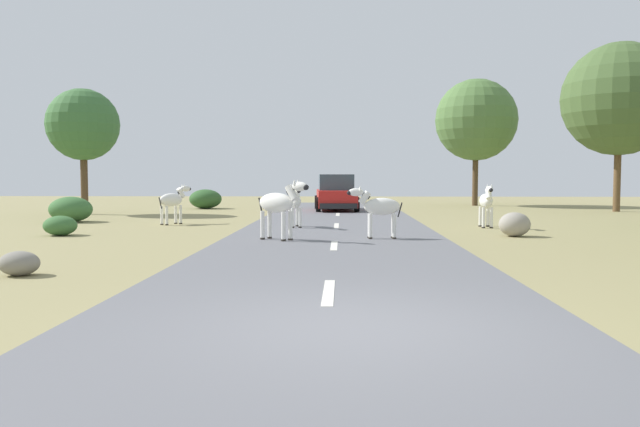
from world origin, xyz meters
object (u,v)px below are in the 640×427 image
at_px(zebra_2, 379,207).
at_px(car_0, 336,194).
at_px(zebra_0, 295,202).
at_px(tree_2, 619,99).
at_px(rock_1, 19,263).
at_px(tree_1, 476,120).
at_px(bush_2, 60,226).
at_px(bush_0, 71,209).
at_px(tree_5, 83,125).
at_px(bush_1, 206,199).
at_px(zebra_1, 173,200).
at_px(zebra_4, 279,204).
at_px(rock_0, 515,224).
at_px(zebra_3, 486,201).

distance_m(zebra_2, car_0, 13.80).
bearing_deg(zebra_0, car_0, -109.68).
xyz_separation_m(tree_2, rock_1, (-18.80, -20.00, -5.16)).
bearing_deg(zebra_2, tree_1, -22.22).
height_order(tree_1, bush_2, tree_1).
bearing_deg(tree_2, bush_2, -149.01).
bearing_deg(zebra_2, bush_0, 57.46).
bearing_deg(tree_5, bush_1, 48.65).
relative_size(zebra_1, tree_5, 0.26).
relative_size(zebra_1, tree_1, 0.20).
relative_size(zebra_0, tree_5, 0.26).
bearing_deg(car_0, bush_1, -20.05).
xyz_separation_m(zebra_1, zebra_2, (6.98, -5.22, 0.03)).
relative_size(zebra_0, tree_2, 0.18).
relative_size(zebra_0, zebra_4, 0.91).
relative_size(tree_1, tree_2, 0.90).
xyz_separation_m(zebra_0, bush_1, (-5.64, 12.19, -0.37)).
distance_m(zebra_1, bush_2, 4.76).
relative_size(zebra_2, bush_0, 0.94).
xyz_separation_m(bush_2, rock_0, (13.05, 0.16, 0.06)).
bearing_deg(tree_2, zebra_3, -131.20).
bearing_deg(rock_0, zebra_2, -163.37).
height_order(zebra_4, tree_5, tree_5).
distance_m(zebra_4, car_0, 14.33).
bearing_deg(rock_0, tree_5, 149.58).
bearing_deg(tree_1, car_0, -143.47).
bearing_deg(zebra_4, zebra_3, 161.30).
bearing_deg(zebra_3, car_0, -58.38).
xyz_separation_m(zebra_4, tree_5, (-9.88, 11.34, 2.97)).
xyz_separation_m(bush_1, rock_1, (1.59, -21.91, -0.29)).
relative_size(zebra_2, car_0, 0.34).
bearing_deg(bush_2, zebra_1, 63.00).
xyz_separation_m(zebra_3, tree_1, (2.87, 15.42, 4.04)).
height_order(zebra_0, zebra_4, zebra_4).
relative_size(zebra_3, bush_0, 0.98).
distance_m(rock_0, rock_1, 12.79).
xyz_separation_m(zebra_2, zebra_3, (3.82, 4.22, -0.02)).
height_order(zebra_3, bush_0, zebra_3).
distance_m(car_0, bush_1, 7.16).
distance_m(car_0, tree_5, 12.00).
xyz_separation_m(zebra_1, zebra_4, (4.36, -5.75, 0.15)).
height_order(bush_1, rock_0, bush_1).
xyz_separation_m(zebra_0, bush_0, (-8.59, 2.61, -0.40)).
bearing_deg(bush_2, bush_1, 86.19).
distance_m(zebra_2, bush_0, 12.71).
bearing_deg(zebra_3, tree_2, -127.77).
relative_size(zebra_1, bush_2, 1.50).
bearing_deg(zebra_1, zebra_4, -21.12).
xyz_separation_m(zebra_1, zebra_3, (10.80, -1.00, 0.02)).
relative_size(zebra_3, tree_1, 0.21).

